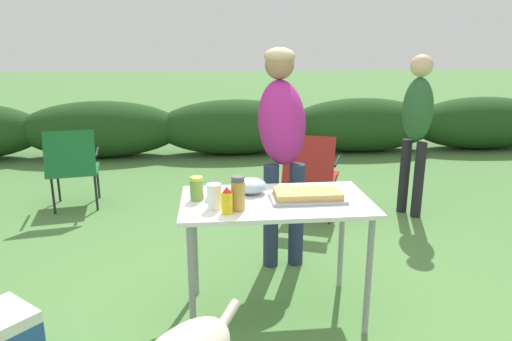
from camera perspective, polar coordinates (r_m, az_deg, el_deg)
The scene contains 14 objects.
ground_plane at distance 2.99m, azimuth 2.30°, elevation -17.20°, with size 60.00×60.00×0.00m, color #4C7A3D.
shrub_hedge at distance 7.02m, azimuth -2.65°, elevation 5.45°, with size 14.40×0.90×0.84m.
folding_table at distance 2.69m, azimuth 2.45°, elevation -5.19°, with size 1.10×0.64×0.74m.
food_tray at distance 2.67m, azimuth 6.45°, elevation -3.11°, with size 0.43×0.24×0.06m.
plate_stack at distance 2.66m, azimuth -4.05°, elevation -3.38°, with size 0.21×0.21×0.03m, color white.
mixing_bowl at distance 2.77m, azimuth -0.66°, elevation -1.91°, with size 0.19×0.19×0.09m, color #99B2CC.
paper_cup_stack at distance 2.51m, azimuth -5.24°, elevation -3.24°, with size 0.08×0.08×0.14m, color white.
relish_jar at distance 2.66m, azimuth -7.42°, elevation -2.27°, with size 0.08×0.08×0.14m.
mustard_bottle at distance 2.43m, azimuth -3.64°, elevation -3.79°, with size 0.06×0.06×0.15m.
spice_jar at distance 2.47m, azimuth -2.28°, elevation -2.92°, with size 0.08×0.08×0.19m.
standing_person_with_beanie at distance 3.34m, azimuth 3.24°, elevation 4.95°, with size 0.37×0.49×1.60m.
standing_person_in_gray_fleece at distance 4.57m, azimuth 19.45°, elevation 6.01°, with size 0.34×0.37×1.54m.
camp_chair_green_behind_table at distance 4.89m, azimuth -21.92°, elevation 0.67°, with size 0.56×0.66×0.83m.
camp_chair_near_hedge at distance 4.32m, azimuth 6.89°, elevation -0.12°, with size 0.65×0.72×0.83m.
Camera 1 is at (-0.36, -2.50, 1.60)m, focal length 32.00 mm.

